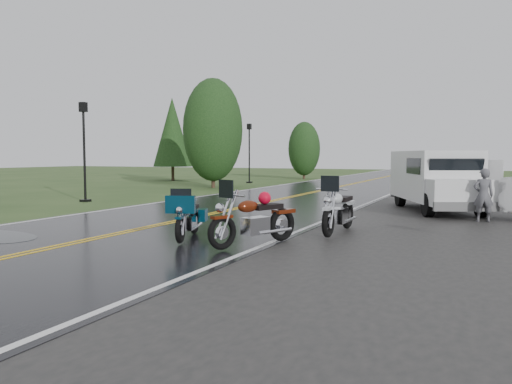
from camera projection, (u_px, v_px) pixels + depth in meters
ground at (113, 236)px, 11.77m from camera, size 120.00×120.00×0.00m
road at (275, 201)px, 20.83m from camera, size 8.00×100.00×0.04m
motorcycle_red at (222, 219)px, 9.69m from camera, size 1.65×2.43×1.35m
motorcycle_teal at (180, 219)px, 10.42m from camera, size 1.34×2.09×1.16m
motorcycle_silver at (328, 210)px, 11.14m from camera, size 0.85×2.32×1.37m
van_white at (429, 183)px, 15.19m from camera, size 3.96×5.72×2.11m
person_at_van at (483, 196)px, 14.05m from camera, size 0.62×0.48×1.51m
lamp_post_near_left at (84, 152)px, 20.39m from camera, size 0.35×0.35×4.11m
lamp_post_far_left at (249, 153)px, 34.50m from camera, size 0.36×0.36×4.15m
tree_left_mid at (213, 141)px, 29.26m from camera, size 3.51×3.51×5.49m
tree_left_far at (304, 155)px, 40.53m from camera, size 2.58×2.58×3.97m
pine_left_far at (172, 140)px, 37.87m from camera, size 2.94×2.94×6.13m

